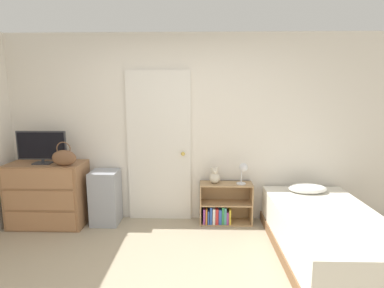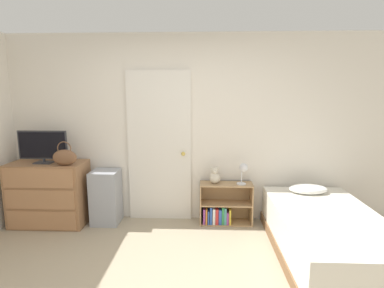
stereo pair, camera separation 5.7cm
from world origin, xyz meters
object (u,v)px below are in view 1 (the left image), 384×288
object	(u,v)px
handbag	(64,158)
storage_bin	(106,197)
bookshelf	(222,207)
dresser	(48,194)
bed	(328,234)
desk_lamp	(243,169)
teddy_bear	(215,176)
tv	(42,147)

from	to	relation	value
handbag	storage_bin	distance (m)	0.77
bookshelf	handbag	bearing A→B (deg)	-172.83
dresser	bookshelf	world-z (taller)	dresser
dresser	bed	distance (m)	3.51
desk_lamp	bed	world-z (taller)	desk_lamp
handbag	teddy_bear	world-z (taller)	handbag
storage_bin	teddy_bear	xyz separation A→B (m)	(1.48, 0.05, 0.29)
dresser	handbag	bearing A→B (deg)	-23.68
dresser	bookshelf	distance (m)	2.35
teddy_bear	bookshelf	bearing A→B (deg)	0.88
tv	desk_lamp	world-z (taller)	tv
handbag	teddy_bear	distance (m)	1.96
handbag	storage_bin	size ratio (longest dim) A/B	0.42
bed	bookshelf	bearing A→B (deg)	142.99
tv	bookshelf	xyz separation A→B (m)	(2.36, 0.14, -0.86)
dresser	storage_bin	xyz separation A→B (m)	(0.75, 0.07, -0.06)
dresser	tv	world-z (taller)	tv
dresser	handbag	distance (m)	0.64
dresser	bed	xyz separation A→B (m)	(3.44, -0.71, -0.18)
bed	tv	bearing A→B (deg)	168.82
handbag	desk_lamp	bearing A→B (deg)	5.29
tv	bookshelf	world-z (taller)	tv
tv	storage_bin	size ratio (longest dim) A/B	0.88
teddy_bear	desk_lamp	xyz separation A→B (m)	(0.37, -0.04, 0.11)
tv	bed	world-z (taller)	tv
bed	teddy_bear	bearing A→B (deg)	145.57
tv	bookshelf	bearing A→B (deg)	3.41
handbag	desk_lamp	distance (m)	2.31
handbag	bookshelf	distance (m)	2.17
handbag	desk_lamp	xyz separation A→B (m)	(2.29, 0.21, -0.19)
storage_bin	dresser	bearing A→B (deg)	-174.99
tv	desk_lamp	distance (m)	2.65
dresser	storage_bin	size ratio (longest dim) A/B	1.34
bookshelf	teddy_bear	bearing A→B (deg)	-179.12
handbag	storage_bin	xyz separation A→B (m)	(0.43, 0.21, -0.60)
handbag	bed	size ratio (longest dim) A/B	0.16
teddy_bear	desk_lamp	bearing A→B (deg)	-6.21
tv	dresser	bearing A→B (deg)	51.70
desk_lamp	bookshelf	bearing A→B (deg)	171.02
dresser	desk_lamp	distance (m)	2.63
handbag	bookshelf	bearing A→B (deg)	7.17
handbag	bookshelf	world-z (taller)	handbag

